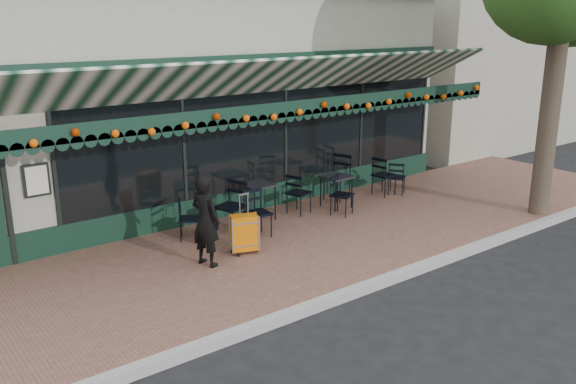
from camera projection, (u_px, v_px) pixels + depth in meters
ground at (368, 288)px, 9.46m from camera, size 80.00×80.00×0.00m
sidewalk at (290, 246)px, 10.96m from camera, size 18.00×4.00×0.15m
curb at (372, 285)px, 9.38m from camera, size 18.00×0.16×0.15m
restaurant_building at (143, 93)px, 14.81m from camera, size 12.00×9.60×4.50m
neighbor_building_right at (469, 63)px, 22.49m from camera, size 12.00×8.00×4.80m
woman at (206, 220)px, 9.76m from camera, size 0.50×0.63×1.52m
suitcase at (244, 233)px, 10.38m from camera, size 0.52×0.40×1.05m
cafe_table_a at (336, 179)px, 12.82m from camera, size 0.56×0.56×0.69m
cafe_table_b at (257, 187)px, 12.04m from camera, size 0.60×0.60×0.74m
chair_a_left at (337, 177)px, 13.41m from camera, size 0.63×0.63×1.00m
chair_a_right at (384, 176)px, 13.76m from camera, size 0.49×0.49×0.90m
chair_a_front at (342, 195)px, 12.37m from camera, size 0.54×0.54×0.82m
chair_a_extra at (397, 178)px, 13.83m from camera, size 0.53×0.53×0.77m
chair_b_left at (231, 207)px, 11.32m from camera, size 0.63×0.63×0.99m
chair_b_right at (299, 193)px, 12.47m from camera, size 0.53×0.53×0.85m
chair_b_front at (258, 214)px, 11.13m from camera, size 0.47×0.47×0.87m
chair_solo at (189, 219)px, 11.01m from camera, size 0.53×0.53×0.77m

